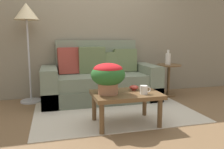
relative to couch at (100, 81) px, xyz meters
name	(u,v)px	position (x,y,z in m)	size (l,w,h in m)	color
ground_plane	(114,110)	(0.06, -0.67, -0.34)	(14.00, 14.00, 0.00)	brown
wall_back	(98,18)	(0.06, 0.47, 1.13)	(6.40, 0.12, 2.94)	gray
area_rug	(112,109)	(0.06, -0.60, -0.34)	(2.34, 1.85, 0.01)	beige
couch	(100,81)	(0.00, 0.00, 0.00)	(2.01, 0.88, 1.06)	#626B59
coffee_table	(126,97)	(0.06, -1.26, 0.01)	(0.84, 0.59, 0.42)	brown
side_table	(169,74)	(1.33, -0.06, 0.08)	(0.45, 0.45, 0.61)	brown
floor_lamp	(27,20)	(-1.19, 0.17, 1.05)	(0.40, 0.40, 1.67)	#B2B2B7
potted_plant	(108,75)	(-0.17, -1.26, 0.31)	(0.42, 0.42, 0.38)	#A36B4C
coffee_mug	(144,90)	(0.25, -1.38, 0.13)	(0.14, 0.09, 0.10)	white
snack_bowl	(134,87)	(0.21, -1.15, 0.11)	(0.12, 0.12, 0.06)	#B2382D
table_vase	(168,58)	(1.31, -0.05, 0.38)	(0.10, 0.10, 0.28)	silver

